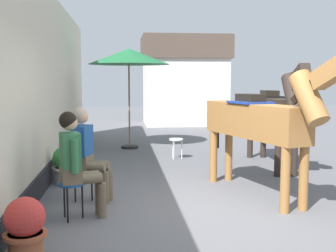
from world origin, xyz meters
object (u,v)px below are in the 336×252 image
seated_visitor_far (86,149)px  cafe_parasol (129,57)px  flower_planter_far (64,164)px  seated_visitor_near (76,159)px  flower_planter_near (25,228)px  saddled_horse_far (273,111)px  saddled_horse_near (259,121)px  spare_stool_white (176,141)px

seated_visitor_far → cafe_parasol: (0.72, 4.84, 1.59)m
seated_visitor_far → flower_planter_far: size_ratio=2.17×
seated_visitor_near → flower_planter_far: bearing=101.6°
flower_planter_near → flower_planter_far: (-0.03, 3.20, 0.00)m
seated_visitor_far → saddled_horse_far: saddled_horse_far is taller
saddled_horse_far → seated_visitor_near: bearing=-141.5°
seated_visitor_near → saddled_horse_near: bearing=16.7°
seated_visitor_near → saddled_horse_far: saddled_horse_far is taller
saddled_horse_far → flower_planter_near: (-4.01, -4.13, -0.82)m
seated_visitor_near → spare_stool_white: size_ratio=3.02×
flower_planter_far → cafe_parasol: size_ratio=0.25×
flower_planter_far → seated_visitor_near: bearing=-78.4°
saddled_horse_far → flower_planter_far: (-4.04, -0.93, -0.82)m
saddled_horse_near → cafe_parasol: bearing=110.9°
seated_visitor_near → seated_visitor_far: (0.07, 0.83, 0.00)m
saddled_horse_near → cafe_parasol: 5.35m
seated_visitor_near → flower_planter_near: (-0.37, -1.23, -0.44)m
flower_planter_near → flower_planter_far: 3.20m
seated_visitor_near → flower_planter_near: seated_visitor_near is taller
saddled_horse_near → spare_stool_white: 3.42m
spare_stool_white → seated_visitor_far: bearing=-118.6°
seated_visitor_near → spare_stool_white: seated_visitor_near is taller
seated_visitor_far → cafe_parasol: 5.14m
saddled_horse_far → spare_stool_white: saddled_horse_far is taller
seated_visitor_far → saddled_horse_far: (3.57, 2.07, 0.38)m
saddled_horse_far → flower_planter_near: 5.81m
cafe_parasol → flower_planter_far: bearing=-107.9°
seated_visitor_far → flower_planter_far: 1.31m
saddled_horse_near → flower_planter_far: saddled_horse_near is taller
flower_planter_near → flower_planter_far: size_ratio=1.00×
seated_visitor_far → spare_stool_white: size_ratio=3.02×
flower_planter_near → seated_visitor_far: bearing=78.0°
saddled_horse_near → saddled_horse_far: (0.99, 2.10, 0.00)m
seated_visitor_far → saddled_horse_near: size_ratio=0.48×
seated_visitor_far → flower_planter_near: 2.16m
saddled_horse_near → seated_visitor_near: bearing=-163.3°
saddled_horse_far → flower_planter_near: size_ratio=4.69×
seated_visitor_near → spare_stool_white: (1.81, 4.02, -0.38)m
flower_planter_far → spare_stool_white: bearing=42.9°
flower_planter_far → cafe_parasol: (1.20, 3.70, 2.03)m
spare_stool_white → flower_planter_far: bearing=-137.1°
seated_visitor_near → seated_visitor_far: bearing=85.2°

